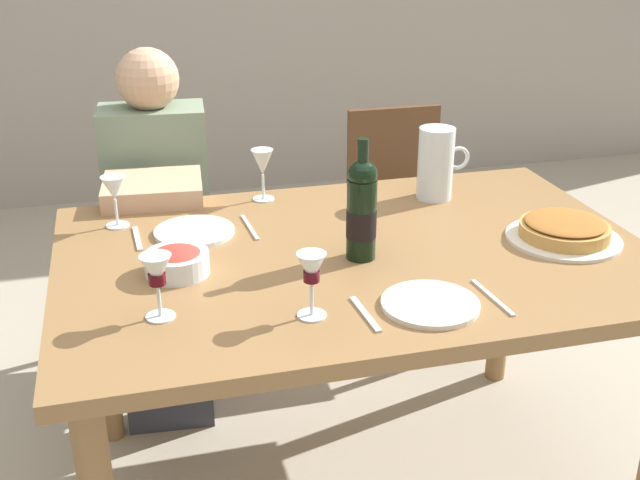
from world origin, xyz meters
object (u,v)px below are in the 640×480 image
dinner_plate_left_setting (430,304)px  dining_table (355,283)px  chair_left (161,229)px  water_pitcher (436,167)px  salad_bowl (177,261)px  dinner_plate_right_setting (194,232)px  diner_left (159,223)px  wine_glass_right_diner (312,272)px  wine_glass_spare (262,164)px  wine_glass_left_diner (114,190)px  wine_glass_centre (157,274)px  wine_bottle (360,209)px  chair_right (400,211)px  baked_tart (564,230)px

dinner_plate_left_setting → dining_table: bearing=102.1°
dining_table → chair_left: 1.03m
water_pitcher → salad_bowl: (-0.79, -0.33, -0.06)m
dinner_plate_right_setting → diner_left: bearing=99.1°
wine_glass_right_diner → wine_glass_spare: wine_glass_spare is taller
wine_glass_left_diner → wine_glass_centre: size_ratio=0.98×
wine_bottle → water_pitcher: (0.35, 0.35, -0.03)m
dinner_plate_right_setting → wine_glass_spare: bearing=42.4°
dining_table → diner_left: size_ratio=1.29×
dinner_plate_left_setting → chair_right: chair_right is taller
wine_glass_left_diner → dinner_plate_right_setting: wine_glass_left_diner is taller
wine_glass_centre → dinner_plate_left_setting: 0.59m
dinner_plate_left_setting → chair_left: bearing=112.5°
baked_tart → dinner_plate_left_setting: bearing=-152.1°
wine_bottle → wine_glass_right_diner: 0.32m
dining_table → salad_bowl: salad_bowl is taller
wine_bottle → dining_table: bearing=85.8°
wine_glass_left_diner → wine_glass_right_diner: size_ratio=0.97×
diner_left → salad_bowl: bearing=95.6°
water_pitcher → wine_glass_left_diner: bearing=179.2°
wine_glass_right_diner → chair_left: bearing=101.7°
diner_left → wine_bottle: bearing=127.3°
salad_bowl → chair_right: chair_right is taller
wine_glass_left_diner → dinner_plate_right_setting: (0.20, -0.11, -0.10)m
wine_glass_right_diner → salad_bowl: bearing=132.5°
dining_table → wine_glass_right_diner: 0.41m
baked_tart → diner_left: diner_left is taller
salad_bowl → chair_left: chair_left is taller
dinner_plate_right_setting → chair_right: chair_right is taller
wine_glass_left_diner → wine_glass_spare: bearing=13.4°
chair_left → dinner_plate_left_setting: bearing=117.4°
wine_glass_right_diner → dinner_plate_left_setting: (0.26, -0.03, -0.10)m
wine_glass_centre → dinner_plate_left_setting: (0.58, -0.10, -0.10)m
dining_table → salad_bowl: size_ratio=9.73×
wine_glass_spare → dinner_plate_left_setting: size_ratio=0.71×
dining_table → wine_glass_centre: (-0.51, -0.23, 0.20)m
wine_glass_centre → diner_left: diner_left is taller
dining_table → wine_glass_right_diner: (-0.19, -0.30, 0.20)m
wine_glass_centre → wine_glass_spare: size_ratio=0.94×
dining_table → dinner_plate_right_setting: size_ratio=6.98×
wine_bottle → dinner_plate_left_setting: wine_bottle is taller
wine_glass_centre → chair_right: wine_glass_centre is taller
salad_bowl → wine_glass_centre: wine_glass_centre is taller
dining_table → wine_bottle: wine_bottle is taller
wine_bottle → wine_glass_spare: 0.49m
dining_table → diner_left: diner_left is taller
diner_left → chair_right: bearing=-163.6°
dining_table → dinner_plate_left_setting: size_ratio=6.87×
wine_glass_centre → baked_tart: bearing=8.1°
wine_glass_left_diner → dinner_plate_left_setting: (0.65, -0.65, -0.10)m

